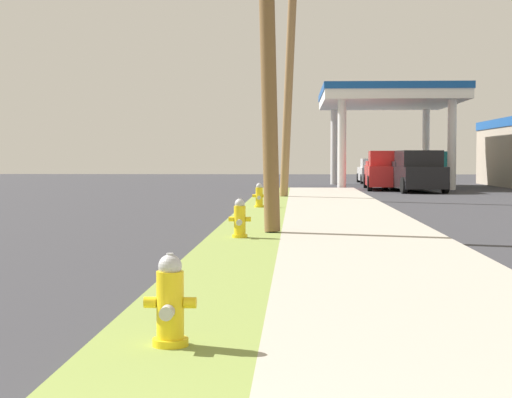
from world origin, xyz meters
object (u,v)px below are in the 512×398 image
object	(u,v)px
car_tan_by_far_pump	(411,173)
car_silver_by_near_pump	(374,172)
fire_hydrant_nearest	(170,306)
fire_hydrant_fourth	(271,186)
fire_hydrant_second	(240,220)
truck_red_at_far_bay	(387,172)
truck_black_at_forecourt	(414,173)
utility_pole_background	(289,74)
fire_hydrant_third	(259,197)
truck_teal_on_apron	(424,171)

from	to	relation	value
car_tan_by_far_pump	car_silver_by_near_pump	bearing A→B (deg)	118.04
fire_hydrant_nearest	fire_hydrant_fourth	distance (m)	28.10
fire_hydrant_second	truck_red_at_far_bay	bearing A→B (deg)	78.06
truck_black_at_forecourt	truck_red_at_far_bay	distance (m)	2.70
utility_pole_background	car_silver_by_near_pump	distance (m)	22.65
fire_hydrant_third	car_silver_by_near_pump	world-z (taller)	car_silver_by_near_pump
fire_hydrant_second	fire_hydrant_fourth	bearing A→B (deg)	89.98
utility_pole_background	truck_teal_on_apron	bearing A→B (deg)	62.79
utility_pole_background	truck_red_at_far_bay	bearing A→B (deg)	65.19
car_tan_by_far_pump	truck_black_at_forecourt	world-z (taller)	truck_black_at_forecourt
car_silver_by_near_pump	truck_red_at_far_bay	xyz separation A→B (m)	(-0.39, -11.08, 0.19)
utility_pole_background	car_tan_by_far_pump	size ratio (longest dim) A/B	1.99
truck_red_at_far_bay	truck_teal_on_apron	bearing A→B (deg)	56.44
fire_hydrant_second	utility_pole_background	distance (m)	16.86
fire_hydrant_third	car_silver_by_near_pump	xyz separation A→B (m)	(6.13, 28.33, 0.28)
utility_pole_background	fire_hydrant_fourth	bearing A→B (deg)	105.37
fire_hydrant_nearest	fire_hydrant_fourth	bearing A→B (deg)	90.10
fire_hydrant_second	truck_black_at_forecourt	xyz separation A→B (m)	(6.71, 24.34, 0.47)
truck_teal_on_apron	car_silver_by_near_pump	bearing A→B (deg)	105.44
fire_hydrant_second	car_tan_by_far_pump	xyz separation A→B (m)	(7.94, 34.41, 0.28)
car_silver_by_near_pump	truck_red_at_far_bay	bearing A→B (deg)	-92.04
car_silver_by_near_pump	truck_black_at_forecourt	distance (m)	13.59
fire_hydrant_fourth	truck_teal_on_apron	bearing A→B (deg)	54.55
car_tan_by_far_pump	truck_red_at_far_bay	xyz separation A→B (m)	(-2.26, -7.58, 0.19)
fire_hydrant_third	fire_hydrant_fourth	distance (m)	9.54
fire_hydrant_nearest	truck_red_at_far_bay	size ratio (longest dim) A/B	0.14
fire_hydrant_third	truck_teal_on_apron	bearing A→B (deg)	68.67
car_silver_by_near_pump	truck_black_at_forecourt	size ratio (longest dim) A/B	0.81
fire_hydrant_nearest	utility_pole_background	distance (m)	25.63
fire_hydrant_second	utility_pole_background	bearing A→B (deg)	87.22
fire_hydrant_second	truck_teal_on_apron	bearing A→B (deg)	75.11
fire_hydrant_fourth	truck_black_at_forecourt	distance (m)	8.51
fire_hydrant_second	fire_hydrant_third	distance (m)	9.58
fire_hydrant_third	truck_black_at_forecourt	world-z (taller)	truck_black_at_forecourt
fire_hydrant_nearest	truck_red_at_far_bay	world-z (taller)	truck_red_at_far_bay
utility_pole_background	truck_teal_on_apron	xyz separation A→B (m)	(7.32, 14.25, -3.89)
fire_hydrant_second	truck_teal_on_apron	world-z (taller)	truck_teal_on_apron
fire_hydrant_nearest	car_tan_by_far_pump	xyz separation A→B (m)	(7.88, 43.39, 0.28)
fire_hydrant_nearest	fire_hydrant_third	bearing A→B (deg)	90.34
fire_hydrant_third	car_tan_by_far_pump	bearing A→B (deg)	72.16
fire_hydrant_second	car_silver_by_near_pump	world-z (taller)	car_silver_by_near_pump
truck_red_at_far_bay	fire_hydrant_fourth	bearing A→B (deg)	-126.31
fire_hydrant_nearest	truck_black_at_forecourt	world-z (taller)	truck_black_at_forecourt
car_silver_by_near_pump	car_tan_by_far_pump	xyz separation A→B (m)	(1.86, -3.50, 0.00)
fire_hydrant_fourth	car_tan_by_far_pump	size ratio (longest dim) A/B	0.16
fire_hydrant_nearest	truck_black_at_forecourt	xyz separation A→B (m)	(6.65, 33.32, 0.47)
fire_hydrant_second	fire_hydrant_third	world-z (taller)	same
truck_red_at_far_bay	car_tan_by_far_pump	bearing A→B (deg)	73.40
truck_black_at_forecourt	utility_pole_background	bearing A→B (deg)	-126.23
fire_hydrant_nearest	fire_hydrant_third	size ratio (longest dim) A/B	1.00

